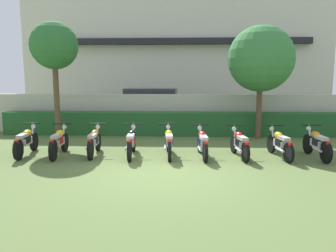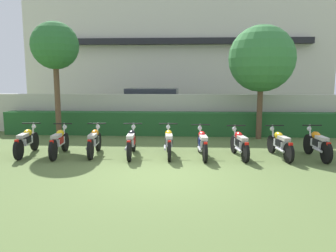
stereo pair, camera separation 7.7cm
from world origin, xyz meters
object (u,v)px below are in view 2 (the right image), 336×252
at_px(parked_car, 155,106).
at_px(motorcycle_in_row_1, 59,142).
at_px(motorcycle_in_row_6, 240,143).
at_px(motorcycle_in_row_8, 317,144).
at_px(tree_near_inspector, 55,47).
at_px(motorcycle_in_row_5, 202,143).
at_px(motorcycle_in_row_0, 27,141).
at_px(motorcycle_in_row_7, 280,144).
at_px(motorcycle_in_row_2, 94,141).
at_px(motorcycle_in_row_4, 169,142).
at_px(tree_far_side, 262,59).
at_px(motorcycle_in_row_3, 131,142).

xyz_separation_m(parked_car, motorcycle_in_row_1, (-2.30, -7.58, -0.48)).
height_order(parked_car, motorcycle_in_row_6, parked_car).
height_order(motorcycle_in_row_6, motorcycle_in_row_8, motorcycle_in_row_8).
relative_size(tree_near_inspector, motorcycle_in_row_5, 2.38).
bearing_deg(motorcycle_in_row_0, motorcycle_in_row_6, -95.63).
relative_size(tree_near_inspector, motorcycle_in_row_6, 2.56).
xyz_separation_m(parked_car, motorcycle_in_row_6, (3.30, -7.50, -0.50)).
distance_m(parked_car, motorcycle_in_row_5, 7.81).
bearing_deg(motorcycle_in_row_7, motorcycle_in_row_2, 82.89).
height_order(motorcycle_in_row_4, motorcycle_in_row_7, motorcycle_in_row_4).
bearing_deg(motorcycle_in_row_7, parked_car, 24.45).
bearing_deg(motorcycle_in_row_5, motorcycle_in_row_1, 86.93).
relative_size(parked_car, motorcycle_in_row_7, 2.45).
height_order(tree_far_side, motorcycle_in_row_6, tree_far_side).
height_order(parked_car, motorcycle_in_row_8, parked_car).
relative_size(motorcycle_in_row_2, motorcycle_in_row_4, 0.95).
relative_size(tree_far_side, motorcycle_in_row_0, 2.31).
bearing_deg(tree_near_inspector, tree_far_side, 3.50).
distance_m(tree_near_inspector, motorcycle_in_row_8, 9.95).
distance_m(tree_far_side, motorcycle_in_row_1, 8.10).
xyz_separation_m(tree_far_side, motorcycle_in_row_7, (-0.06, -3.16, -2.72)).
bearing_deg(motorcycle_in_row_4, tree_far_side, -52.28).
bearing_deg(motorcycle_in_row_4, motorcycle_in_row_7, -94.79).
bearing_deg(tree_near_inspector, parked_car, 54.46).
bearing_deg(motorcycle_in_row_2, motorcycle_in_row_6, -95.33).
height_order(motorcycle_in_row_0, motorcycle_in_row_1, motorcycle_in_row_1).
distance_m(motorcycle_in_row_0, motorcycle_in_row_5, 5.54).
xyz_separation_m(motorcycle_in_row_0, motorcycle_in_row_8, (9.00, 0.01, 0.00)).
distance_m(tree_near_inspector, motorcycle_in_row_6, 7.91).
bearing_deg(motorcycle_in_row_3, motorcycle_in_row_8, -93.61).
bearing_deg(motorcycle_in_row_5, motorcycle_in_row_6, -94.49).
relative_size(motorcycle_in_row_3, motorcycle_in_row_4, 1.02).
xyz_separation_m(parked_car, motorcycle_in_row_7, (4.52, -7.45, -0.50)).
distance_m(motorcycle_in_row_3, motorcycle_in_row_6, 3.34).
bearing_deg(motorcycle_in_row_0, motorcycle_in_row_3, -95.38).
xyz_separation_m(motorcycle_in_row_2, motorcycle_in_row_8, (6.85, -0.08, 0.00)).
distance_m(parked_car, motorcycle_in_row_8, 9.38).
xyz_separation_m(motorcycle_in_row_0, motorcycle_in_row_6, (6.68, 0.01, -0.01)).
height_order(tree_near_inspector, motorcycle_in_row_0, tree_near_inspector).
xyz_separation_m(motorcycle_in_row_1, motorcycle_in_row_4, (3.42, 0.14, 0.00)).
bearing_deg(motorcycle_in_row_2, motorcycle_in_row_1, 93.86).
distance_m(motorcycle_in_row_0, motorcycle_in_row_6, 6.68).
bearing_deg(motorcycle_in_row_0, motorcycle_in_row_1, -99.35).
bearing_deg(motorcycle_in_row_7, tree_near_inspector, 64.60).
bearing_deg(motorcycle_in_row_8, motorcycle_in_row_6, 87.57).
bearing_deg(tree_far_side, motorcycle_in_row_4, -137.80).
bearing_deg(motorcycle_in_row_3, motorcycle_in_row_4, -90.83).
bearing_deg(motorcycle_in_row_0, motorcycle_in_row_5, -95.55).
height_order(motorcycle_in_row_0, motorcycle_in_row_4, motorcycle_in_row_4).
xyz_separation_m(motorcycle_in_row_2, motorcycle_in_row_7, (5.76, -0.03, -0.01)).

